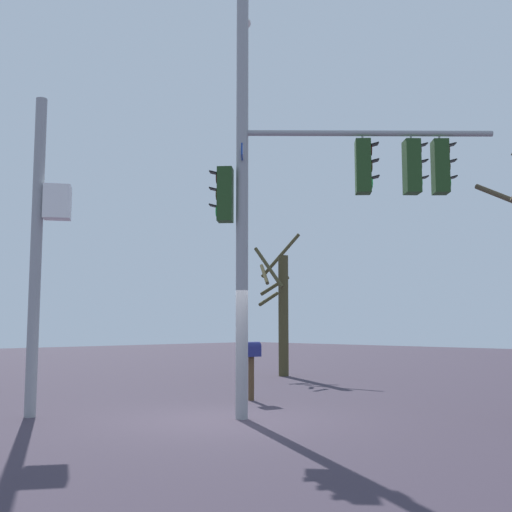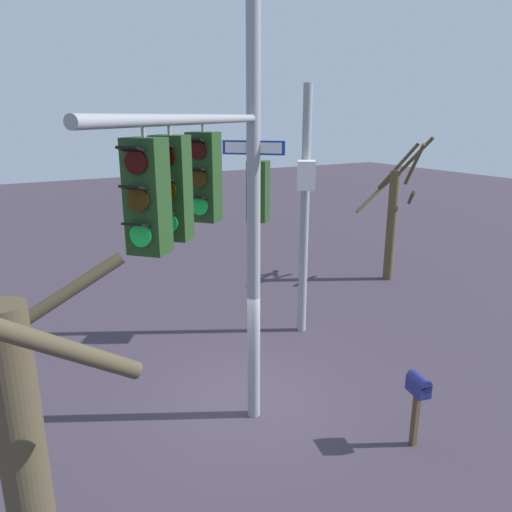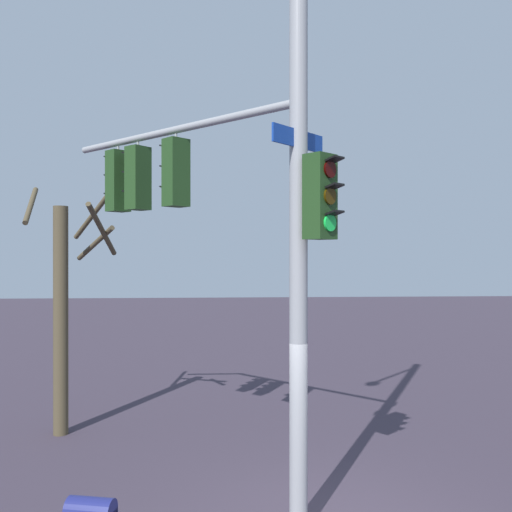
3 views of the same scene
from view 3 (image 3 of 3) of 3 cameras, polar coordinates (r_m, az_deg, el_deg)
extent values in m
cylinder|color=gray|center=(7.40, 4.46, 10.18)|extent=(0.24, 0.24, 9.94)
cylinder|color=gray|center=(9.26, -8.81, 12.82)|extent=(3.65, 3.76, 0.12)
cube|color=#1E3D19|center=(9.05, -8.37, 8.60)|extent=(0.46, 0.47, 1.10)
cylinder|color=#2F0403|center=(9.23, -8.99, 10.57)|extent=(0.17, 0.18, 0.22)
cube|color=black|center=(9.32, -9.27, 11.22)|extent=(0.26, 0.26, 0.06)
cylinder|color=#352504|center=(9.18, -8.99, 8.48)|extent=(0.17, 0.18, 0.22)
cube|color=black|center=(9.26, -9.27, 9.16)|extent=(0.26, 0.26, 0.06)
cylinder|color=#19D147|center=(9.14, -8.99, 6.37)|extent=(0.17, 0.18, 0.22)
cube|color=black|center=(9.21, -9.27, 7.07)|extent=(0.26, 0.26, 0.06)
cylinder|color=gray|center=(9.16, -8.37, 12.47)|extent=(0.04, 0.04, 0.15)
cube|color=#1E3D19|center=(9.81, -12.24, 7.93)|extent=(0.47, 0.46, 1.10)
cylinder|color=#2F0403|center=(9.99, -12.85, 9.77)|extent=(0.18, 0.17, 0.22)
cube|color=black|center=(10.07, -13.12, 10.38)|extent=(0.26, 0.26, 0.06)
cylinder|color=#352504|center=(9.94, -12.85, 7.83)|extent=(0.18, 0.17, 0.22)
cube|color=black|center=(10.01, -13.12, 8.47)|extent=(0.26, 0.26, 0.06)
cylinder|color=#19D147|center=(9.90, -12.85, 5.88)|extent=(0.18, 0.17, 0.22)
cube|color=black|center=(9.97, -13.12, 6.54)|extent=(0.26, 0.26, 0.06)
cylinder|color=gray|center=(9.91, -12.24, 11.52)|extent=(0.04, 0.04, 0.15)
cube|color=#1E3D19|center=(10.27, -14.22, 7.58)|extent=(0.47, 0.47, 1.10)
cylinder|color=#2F0403|center=(10.46, -14.72, 9.33)|extent=(0.17, 0.18, 0.22)
cube|color=black|center=(10.54, -14.94, 9.91)|extent=(0.26, 0.26, 0.06)
cylinder|color=#352504|center=(10.41, -14.72, 7.48)|extent=(0.17, 0.18, 0.22)
cube|color=black|center=(10.49, -14.94, 8.08)|extent=(0.26, 0.26, 0.06)
cylinder|color=#19D147|center=(10.37, -14.72, 5.62)|extent=(0.17, 0.18, 0.22)
cube|color=black|center=(10.45, -14.94, 6.24)|extent=(0.26, 0.26, 0.06)
cylinder|color=gray|center=(10.37, -14.22, 11.00)|extent=(0.04, 0.04, 0.15)
cube|color=#1E3D19|center=(7.13, 6.70, 6.15)|extent=(0.46, 0.47, 1.10)
cylinder|color=#2F0403|center=(7.07, 7.75, 8.98)|extent=(0.17, 0.19, 0.22)
cube|color=black|center=(7.05, 8.24, 10.00)|extent=(0.26, 0.26, 0.06)
cylinder|color=#352504|center=(7.03, 7.75, 6.24)|extent=(0.17, 0.19, 0.22)
cube|color=black|center=(7.00, 8.24, 7.26)|extent=(0.26, 0.26, 0.06)
cylinder|color=#19D147|center=(7.00, 7.75, 3.47)|extent=(0.17, 0.19, 0.22)
cube|color=black|center=(6.96, 8.24, 4.48)|extent=(0.26, 0.26, 0.06)
cube|color=navy|center=(7.45, 4.46, 12.13)|extent=(0.81, 0.79, 0.24)
cube|color=white|center=(7.46, 4.35, 12.11)|extent=(0.72, 0.71, 0.18)
cylinder|color=navy|center=(5.82, -16.92, -24.10)|extent=(0.33, 0.48, 0.24)
cylinder|color=#493F2C|center=(11.93, -19.74, -6.33)|extent=(0.30, 0.30, 4.68)
cylinder|color=#493F2C|center=(12.17, -16.48, 1.25)|extent=(1.26, 1.07, 0.73)
cylinder|color=#493F2C|center=(11.58, -15.79, 2.59)|extent=(1.77, 0.26, 1.02)
cylinder|color=#493F2C|center=(12.27, -16.51, 4.38)|extent=(1.24, 1.21, 1.12)
cylinder|color=#493F2C|center=(11.98, -22.50, 4.92)|extent=(1.21, 0.29, 0.87)
camera|label=1|loc=(19.08, 26.90, -5.50)|focal=44.49mm
camera|label=2|loc=(13.24, -32.88, 9.13)|focal=34.27mm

